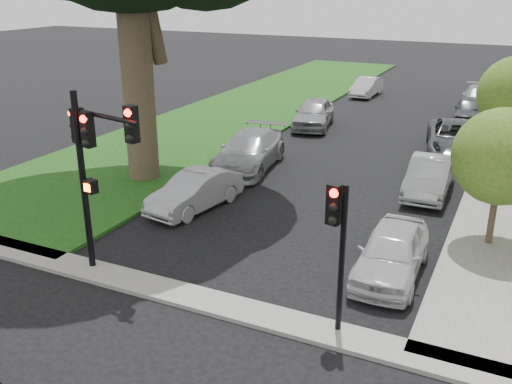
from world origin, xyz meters
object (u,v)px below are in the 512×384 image
at_px(traffic_signal_main, 93,152).
at_px(car_parked_4, 479,98).
at_px(car_parked_6, 249,151).
at_px(small_tree_a, 502,157).
at_px(car_parked_0, 392,252).
at_px(car_parked_2, 456,138).
at_px(car_parked_9, 366,87).
at_px(car_parked_7, 314,113).
at_px(car_parked_5, 195,191).
at_px(traffic_signal_secondary, 338,232).
at_px(car_parked_1, 429,176).
at_px(car_parked_3, 470,110).

bearing_deg(traffic_signal_main, car_parked_4, 74.86).
relative_size(traffic_signal_main, car_parked_6, 0.95).
xyz_separation_m(small_tree_a, car_parked_0, (-2.31, -3.16, -2.16)).
bearing_deg(car_parked_2, traffic_signal_main, -124.11).
xyz_separation_m(car_parked_4, car_parked_9, (-7.53, 1.32, -0.07)).
height_order(traffic_signal_main, car_parked_7, traffic_signal_main).
xyz_separation_m(car_parked_4, car_parked_7, (-7.76, -8.75, 0.08)).
bearing_deg(small_tree_a, car_parked_7, 130.44).
relative_size(car_parked_2, car_parked_5, 1.38).
distance_m(traffic_signal_secondary, car_parked_2, 16.33).
height_order(car_parked_0, car_parked_4, car_parked_4).
height_order(small_tree_a, car_parked_4, small_tree_a).
distance_m(traffic_signal_main, car_parked_7, 18.42).
xyz_separation_m(car_parked_1, car_parked_5, (-7.24, -5.13, -0.04)).
height_order(small_tree_a, car_parked_7, small_tree_a).
relative_size(car_parked_1, car_parked_9, 1.09).
height_order(small_tree_a, traffic_signal_secondary, small_tree_a).
relative_size(traffic_signal_secondary, car_parked_9, 0.95).
xyz_separation_m(small_tree_a, car_parked_2, (-2.29, 9.78, -2.10)).
height_order(car_parked_1, car_parked_2, car_parked_2).
bearing_deg(car_parked_2, car_parked_9, 112.17).
xyz_separation_m(car_parked_1, car_parked_2, (0.20, 5.93, 0.07)).
height_order(car_parked_7, car_parked_9, car_parked_7).
xyz_separation_m(car_parked_1, car_parked_7, (-7.57, 7.96, 0.09)).
height_order(traffic_signal_main, car_parked_4, traffic_signal_main).
relative_size(traffic_signal_secondary, car_parked_2, 0.67).
bearing_deg(car_parked_7, car_parked_9, 78.29).
xyz_separation_m(car_parked_5, car_parked_6, (-0.33, 5.02, 0.12)).
bearing_deg(car_parked_2, traffic_signal_secondary, -101.89).
height_order(small_tree_a, car_parked_6, small_tree_a).
relative_size(car_parked_2, car_parked_6, 1.03).
relative_size(small_tree_a, car_parked_1, 1.02).
relative_size(traffic_signal_secondary, car_parked_5, 0.92).
distance_m(car_parked_4, car_parked_5, 23.06).
relative_size(car_parked_2, car_parked_9, 1.42).
height_order(small_tree_a, car_parked_9, small_tree_a).
bearing_deg(car_parked_7, car_parked_3, 23.44).
distance_m(car_parked_5, car_parked_9, 23.16).
bearing_deg(traffic_signal_main, car_parked_2, 65.68).
bearing_deg(car_parked_4, car_parked_9, 165.13).
bearing_deg(car_parked_9, small_tree_a, -64.18).
xyz_separation_m(traffic_signal_main, car_parked_4, (7.29, 26.96, -2.79)).
distance_m(car_parked_6, car_parked_7, 8.06).
bearing_deg(car_parked_6, car_parked_3, 52.27).
bearing_deg(car_parked_7, car_parked_6, -100.43).
height_order(car_parked_3, car_parked_7, car_parked_7).
bearing_deg(car_parked_1, car_parked_9, 110.06).
bearing_deg(car_parked_4, car_parked_0, -94.91).
relative_size(car_parked_1, car_parked_4, 0.86).
bearing_deg(car_parked_0, car_parked_5, 163.77).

